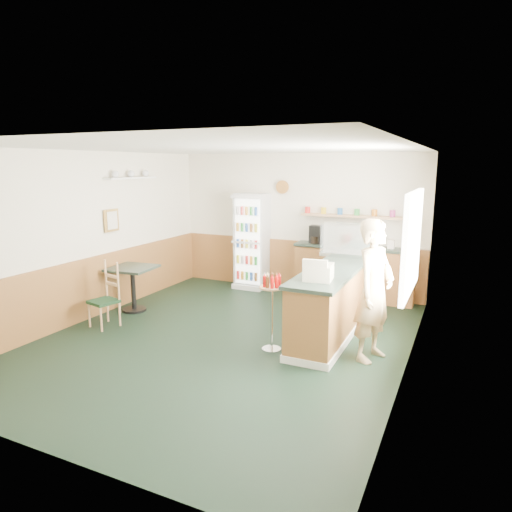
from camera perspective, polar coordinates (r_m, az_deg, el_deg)
The scene contains 13 objects.
ground at distance 6.73m, azimuth -3.93°, elevation -10.31°, with size 6.00×6.00×0.00m, color black.
room_envelope at distance 7.07m, azimuth -2.84°, elevation 3.55°, with size 5.04×6.02×2.72m.
service_counter at distance 7.05m, azimuth 10.04°, elevation -5.49°, with size 0.68×3.01×1.01m.
back_counter at distance 8.69m, azimuth 12.02°, elevation -1.77°, with size 2.24×0.42×1.69m.
drinks_fridge at distance 9.22m, azimuth -0.56°, elevation 1.86°, with size 0.63×0.54×1.92m.
display_case at distance 7.62m, azimuth 11.82°, elevation 1.97°, with size 0.93×0.48×0.53m.
cash_register at distance 5.98m, azimuth 7.82°, elevation -2.00°, with size 0.35×0.37×0.20m, color beige.
shopkeeper at distance 5.98m, azimuth 14.54°, elevation -4.22°, with size 0.61×0.44×1.83m, color tan.
condiment_stand at distance 6.12m, azimuth 1.99°, elevation -5.40°, with size 0.33×0.33×1.04m.
newspaper_rack at distance 7.26m, azimuth 7.69°, elevation -3.85°, with size 0.09×0.46×0.73m.
cafe_table at distance 8.07m, azimuth -15.14°, elevation -2.92°, with size 0.77×0.77×0.78m.
cafe_chair at distance 7.48m, azimuth -18.14°, elevation -4.34°, with size 0.46×0.46×1.02m.
dog_doorstop at distance 7.28m, azimuth 4.89°, elevation -7.55°, with size 0.23×0.29×0.27m.
Camera 1 is at (3.05, -5.46, 2.48)m, focal length 32.00 mm.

